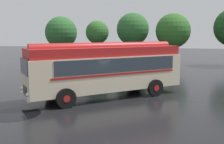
% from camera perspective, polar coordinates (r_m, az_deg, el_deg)
% --- Properties ---
extents(ground_plane, '(120.00, 120.00, 0.00)m').
position_cam_1_polar(ground_plane, '(16.66, -3.92, -5.66)').
color(ground_plane, black).
extents(vintage_bus, '(9.17, 8.52, 3.49)m').
position_cam_1_polar(vintage_bus, '(16.59, -1.28, 0.96)').
color(vintage_bus, beige).
rests_on(vintage_bus, ground).
extents(car_near_left, '(2.19, 4.31, 1.66)m').
position_cam_1_polar(car_near_left, '(30.12, 1.40, 2.28)').
color(car_near_left, '#144C28').
rests_on(car_near_left, ground).
extents(car_mid_left, '(2.07, 4.25, 1.66)m').
position_cam_1_polar(car_mid_left, '(30.29, 6.08, 2.27)').
color(car_mid_left, '#144C28').
rests_on(car_mid_left, ground).
extents(box_van, '(2.52, 5.85, 2.50)m').
position_cam_1_polar(box_van, '(31.25, -4.34, 3.43)').
color(box_van, navy).
rests_on(box_van, ground).
extents(tree_far_left, '(4.72, 4.72, 6.55)m').
position_cam_1_polar(tree_far_left, '(39.86, -11.14, 8.33)').
color(tree_far_left, '#4C3823').
rests_on(tree_far_left, ground).
extents(tree_left_of_centre, '(3.16, 3.16, 5.79)m').
position_cam_1_polar(tree_left_of_centre, '(36.22, -3.40, 8.66)').
color(tree_left_of_centre, '#4C3823').
rests_on(tree_left_of_centre, ground).
extents(tree_centre, '(4.37, 4.37, 6.82)m').
position_cam_1_polar(tree_centre, '(35.96, 4.56, 9.23)').
color(tree_centre, '#4C3823').
rests_on(tree_centre, ground).
extents(tree_right_of_centre, '(4.48, 4.48, 6.64)m').
position_cam_1_polar(tree_right_of_centre, '(35.22, 13.11, 8.78)').
color(tree_right_of_centre, '#4C3823').
rests_on(tree_right_of_centre, ground).
extents(puddle_patch, '(2.51, 2.51, 0.01)m').
position_cam_1_polar(puddle_patch, '(14.26, -20.32, -8.58)').
color(puddle_patch, black).
rests_on(puddle_patch, ground).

